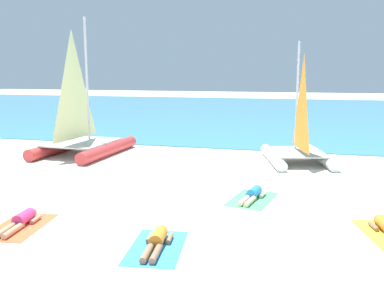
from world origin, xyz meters
The scene contains 10 objects.
ground_plane centered at (0.00, 10.00, 0.00)m, with size 120.00×120.00×0.00m, color silver.
ocean_water centered at (0.00, 30.36, 0.03)m, with size 120.00×40.00×0.05m, color teal.
sailboat_white centered at (3.51, 8.18, 0.73)m, with size 3.24×4.21×4.88m.
sailboat_red centered at (-5.83, 7.51, 0.90)m, with size 3.13×4.75×6.06m.
towel_leftmost centered at (-2.76, -0.97, 0.01)m, with size 1.10×1.90×0.01m, color #EA5933.
sunbather_leftmost centered at (-2.76, -0.90, 0.13)m, with size 0.61×1.57×0.30m.
towel_center_left centered at (0.81, -1.28, 0.01)m, with size 1.10×1.90×0.01m, color #338CD8.
sunbather_center_left centered at (0.80, -1.21, 0.13)m, with size 0.61×1.57×0.30m.
towel_center_right centered at (2.34, 2.67, 0.01)m, with size 1.10×1.90×0.01m, color #4CB266.
sunbather_center_right centered at (2.35, 2.73, 0.13)m, with size 0.68×1.56×0.30m.
Camera 1 is at (3.69, -9.16, 3.64)m, focal length 39.40 mm.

